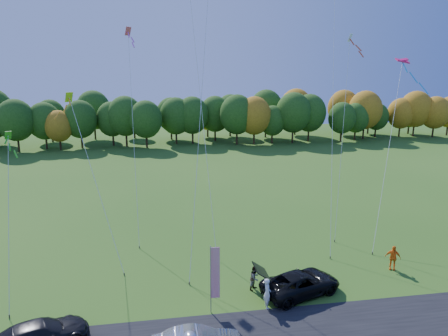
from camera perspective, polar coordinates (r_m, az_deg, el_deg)
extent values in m
plane|color=#2A5616|center=(25.72, 2.22, -18.59)|extent=(160.00, 160.00, 0.00)
imported|color=black|center=(26.62, 10.92, -15.84)|extent=(5.68, 3.89, 1.44)
imported|color=black|center=(23.90, -24.78, -20.78)|extent=(5.14, 3.58, 1.38)
imported|color=silver|center=(24.89, 6.19, -17.34)|extent=(0.45, 0.68, 1.87)
imported|color=gray|center=(26.67, 4.41, -15.39)|extent=(0.96, 0.97, 1.58)
imported|color=orange|center=(31.28, 22.98, -11.70)|extent=(1.14, 0.89, 1.80)
cylinder|color=#999999|center=(23.70, -1.92, -15.69)|extent=(0.06, 0.06, 4.21)
cube|color=red|center=(23.52, -1.27, -14.77)|extent=(0.53, 0.05, 3.16)
cube|color=navy|center=(23.01, -1.29, -12.17)|extent=(0.53, 0.04, 0.82)
cylinder|color=#4C3F33|center=(30.62, -1.04, -12.76)|extent=(0.08, 0.08, 0.20)
cylinder|color=#4C3F33|center=(31.75, 14.93, -12.25)|extent=(0.08, 0.08, 0.20)
cylinder|color=#4C3F33|center=(27.50, -4.97, -16.09)|extent=(0.08, 0.08, 0.20)
cylinder|color=#4C3F33|center=(33.40, 20.44, -11.33)|extent=(0.08, 0.08, 0.20)
cube|color=#FF1C6E|center=(40.87, 24.15, 13.79)|extent=(2.77, 0.98, 1.08)
cylinder|color=#4C3F33|center=(29.30, -14.07, -14.49)|extent=(0.08, 0.08, 0.20)
cube|color=#A6D816|center=(32.04, -21.27, 9.42)|extent=(1.23, 1.23, 1.46)
cylinder|color=#4C3F33|center=(27.23, -28.33, -18.14)|extent=(0.08, 0.08, 0.20)
cube|color=#2F9B19|center=(28.87, -28.47, 4.14)|extent=(0.89, 0.89, 1.04)
cylinder|color=#4C3F33|center=(34.70, 15.52, -9.99)|extent=(0.08, 0.08, 0.20)
cube|color=white|center=(37.84, 17.56, 17.32)|extent=(1.13, 1.13, 1.34)
cylinder|color=#4C3F33|center=(33.07, -12.00, -10.99)|extent=(0.08, 0.08, 0.20)
cube|color=#FF5457|center=(38.00, -13.55, 18.48)|extent=(1.23, 1.23, 1.46)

